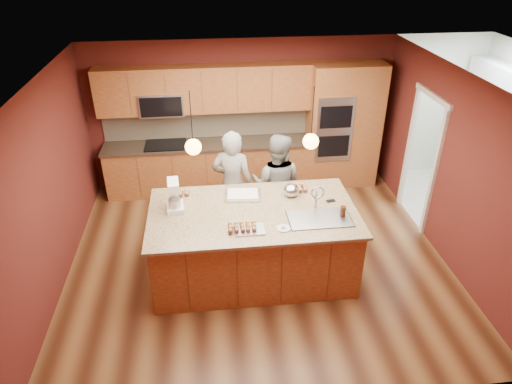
{
  "coord_description": "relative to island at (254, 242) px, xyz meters",
  "views": [
    {
      "loc": [
        -0.67,
        -5.43,
        4.29
      ],
      "look_at": [
        -0.04,
        -0.1,
        1.19
      ],
      "focal_mm": 32.0,
      "sensor_mm": 36.0,
      "label": 1
    }
  ],
  "objects": [
    {
      "name": "floor",
      "position": [
        0.09,
        0.33,
        -0.52
      ],
      "size": [
        5.5,
        5.5,
        0.0
      ],
      "primitive_type": "plane",
      "color": "#442212",
      "rests_on": "ground"
    },
    {
      "name": "ceiling",
      "position": [
        0.09,
        0.33,
        2.18
      ],
      "size": [
        5.5,
        5.5,
        0.0
      ],
      "primitive_type": "plane",
      "rotation": [
        3.14,
        0.0,
        0.0
      ],
      "color": "silver",
      "rests_on": "ground"
    },
    {
      "name": "wall_back",
      "position": [
        0.09,
        2.83,
        0.83
      ],
      "size": [
        5.5,
        0.0,
        5.5
      ],
      "primitive_type": "plane",
      "rotation": [
        1.57,
        0.0,
        0.0
      ],
      "color": "#551C18",
      "rests_on": "ground"
    },
    {
      "name": "wall_front",
      "position": [
        0.09,
        -2.17,
        0.83
      ],
      "size": [
        5.5,
        0.0,
        5.5
      ],
      "primitive_type": "plane",
      "rotation": [
        -1.57,
        0.0,
        0.0
      ],
      "color": "#551C18",
      "rests_on": "ground"
    },
    {
      "name": "wall_left",
      "position": [
        -2.66,
        0.33,
        0.83
      ],
      "size": [
        0.0,
        5.0,
        5.0
      ],
      "primitive_type": "plane",
      "rotation": [
        1.57,
        0.0,
        1.57
      ],
      "color": "#551C18",
      "rests_on": "ground"
    },
    {
      "name": "wall_right",
      "position": [
        2.84,
        0.33,
        0.83
      ],
      "size": [
        0.0,
        5.0,
        5.0
      ],
      "primitive_type": "plane",
      "rotation": [
        1.57,
        0.0,
        -1.57
      ],
      "color": "#551C18",
      "rests_on": "ground"
    },
    {
      "name": "cabinet_run",
      "position": [
        -0.59,
        2.57,
        0.46
      ],
      "size": [
        3.74,
        0.64,
        2.3
      ],
      "color": "brown",
      "rests_on": "floor"
    },
    {
      "name": "oven_column",
      "position": [
        1.93,
        2.52,
        0.63
      ],
      "size": [
        1.3,
        0.62,
        2.3
      ],
      "color": "brown",
      "rests_on": "floor"
    },
    {
      "name": "doorway_trim",
      "position": [
        2.82,
        1.13,
        0.53
      ],
      "size": [
        0.08,
        1.11,
        2.2
      ],
      "primitive_type": null,
      "color": "silver",
      "rests_on": "wall_right"
    },
    {
      "name": "pendant_left",
      "position": [
        -0.74,
        0.0,
        1.48
      ],
      "size": [
        0.2,
        0.2,
        0.8
      ],
      "color": "black",
      "rests_on": "ceiling"
    },
    {
      "name": "pendant_right",
      "position": [
        0.71,
        0.0,
        1.48
      ],
      "size": [
        0.2,
        0.2,
        0.8
      ],
      "color": "black",
      "rests_on": "ceiling"
    },
    {
      "name": "island",
      "position": [
        0.0,
        0.0,
        0.0
      ],
      "size": [
        2.78,
        1.55,
        1.4
      ],
      "color": "brown",
      "rests_on": "floor"
    },
    {
      "name": "person_left",
      "position": [
        -0.22,
        1.03,
        0.36
      ],
      "size": [
        0.74,
        0.59,
        1.76
      ],
      "primitive_type": "imported",
      "rotation": [
        0.0,
        0.0,
        2.84
      ],
      "color": "black",
      "rests_on": "floor"
    },
    {
      "name": "person_right",
      "position": [
        0.47,
        1.03,
        0.31
      ],
      "size": [
        0.98,
        0.88,
        1.67
      ],
      "primitive_type": "imported",
      "rotation": [
        0.0,
        0.0,
        2.79
      ],
      "color": "slate",
      "rests_on": "floor"
    },
    {
      "name": "stand_mixer",
      "position": [
        -1.05,
        0.19,
        0.68
      ],
      "size": [
        0.24,
        0.32,
        0.42
      ],
      "rotation": [
        0.0,
        0.0,
        0.08
      ],
      "color": "white",
      "rests_on": "island"
    },
    {
      "name": "sheet_cake",
      "position": [
        -0.11,
        0.42,
        0.52
      ],
      "size": [
        0.52,
        0.41,
        0.05
      ],
      "rotation": [
        0.0,
        0.0,
        -0.1
      ],
      "color": "silver",
      "rests_on": "island"
    },
    {
      "name": "cooling_rack",
      "position": [
        -0.1,
        -0.43,
        0.51
      ],
      "size": [
        0.37,
        0.27,
        0.02
      ],
      "primitive_type": "cube",
      "rotation": [
        0.0,
        0.0,
        -0.01
      ],
      "color": "#ACAFB3",
      "rests_on": "island"
    },
    {
      "name": "mixing_bowl",
      "position": [
        0.56,
        0.35,
        0.59
      ],
      "size": [
        0.22,
        0.22,
        0.19
      ],
      "primitive_type": "ellipsoid",
      "color": "#BBBDC1",
      "rests_on": "island"
    },
    {
      "name": "plate",
      "position": [
        0.32,
        -0.45,
        0.51
      ],
      "size": [
        0.17,
        0.17,
        0.01
      ],
      "primitive_type": "cylinder",
      "color": "silver",
      "rests_on": "island"
    },
    {
      "name": "tumbler",
      "position": [
        1.13,
        -0.26,
        0.58
      ],
      "size": [
        0.08,
        0.08,
        0.15
      ],
      "primitive_type": "cylinder",
      "color": "#391B0E",
      "rests_on": "island"
    },
    {
      "name": "phone",
      "position": [
        1.08,
        0.14,
        0.51
      ],
      "size": [
        0.13,
        0.09,
        0.01
      ],
      "primitive_type": "cube",
      "rotation": [
        0.0,
        0.0,
        0.2
      ],
      "color": "black",
      "rests_on": "island"
    },
    {
      "name": "cupcakes_left",
      "position": [
        -0.98,
        0.55,
        0.54
      ],
      "size": [
        0.24,
        0.16,
        0.07
      ],
      "primitive_type": null,
      "color": "#C78149",
      "rests_on": "island"
    },
    {
      "name": "cupcakes_rack",
      "position": [
        -0.2,
        -0.41,
        0.55
      ],
      "size": [
        0.37,
        0.22,
        0.07
      ],
      "primitive_type": null,
      "color": "#C78149",
      "rests_on": "island"
    },
    {
      "name": "cupcakes_right",
      "position": [
        0.71,
        0.5,
        0.54
      ],
      "size": [
        0.23,
        0.23,
        0.07
      ],
      "primitive_type": null,
      "color": "#C78149",
      "rests_on": "island"
    },
    {
      "name": "washer",
      "position": [
        4.31,
        1.23,
        -0.06
      ],
      "size": [
        0.58,
        0.6,
        0.92
      ],
      "primitive_type": "cube",
      "rotation": [
        0.0,
        0.0,
        0.02
      ],
      "color": "white",
      "rests_on": "floor"
    },
    {
      "name": "dryer",
      "position": [
        4.28,
        1.92,
        -0.0
      ],
      "size": [
        0.67,
        0.69,
        1.04
      ],
      "primitive_type": "cube",
      "rotation": [
        0.0,
        0.0,
        0.04
      ],
      "color": "white",
      "rests_on": "floor"
    }
  ]
}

